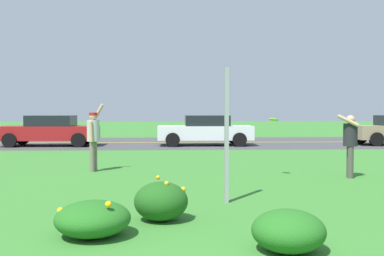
{
  "coord_description": "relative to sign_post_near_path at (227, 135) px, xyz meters",
  "views": [
    {
      "loc": [
        -0.34,
        -1.95,
        1.65
      ],
      "look_at": [
        0.15,
        9.06,
        1.24
      ],
      "focal_mm": 42.18,
      "sensor_mm": 36.0,
      "label": 1
    }
  ],
  "objects": [
    {
      "name": "daylily_clump_mid_right",
      "position": [
        0.38,
        -2.88,
        -0.97
      ],
      "size": [
        0.87,
        0.87,
        0.5
      ],
      "color": "#23661E",
      "rests_on": "ground"
    },
    {
      "name": "frisbee_lime",
      "position": [
        1.56,
        3.11,
        0.23
      ],
      "size": [
        0.24,
        0.24,
        0.11
      ],
      "color": "#8CD133"
    },
    {
      "name": "person_thrower_red_cap_gray_shirt",
      "position": [
        -3.14,
        4.37,
        -0.22
      ],
      "size": [
        0.46,
        0.52,
        1.86
      ],
      "color": "#B2B2B7",
      "rests_on": "ground"
    },
    {
      "name": "sign_post_near_path",
      "position": [
        0.0,
        0.0,
        0.0
      ],
      "size": [
        0.07,
        0.1,
        2.43
      ],
      "color": "#93969B",
      "rests_on": "ground"
    },
    {
      "name": "daylily_clump_front_left",
      "position": [
        -1.15,
        -1.31,
        -0.92
      ],
      "size": [
        0.81,
        0.81,
        0.63
      ],
      "color": "#1E5619",
      "rests_on": "ground"
    },
    {
      "name": "ground_plane",
      "position": [
        -0.64,
        4.77,
        -1.22
      ],
      "size": [
        120.0,
        120.0,
        0.0
      ],
      "primitive_type": "plane",
      "color": "#387A2D"
    },
    {
      "name": "car_white_center_left",
      "position": [
        0.61,
        13.58,
        -0.48
      ],
      "size": [
        4.5,
        2.0,
        1.45
      ],
      "color": "silver",
      "rests_on": "ground"
    },
    {
      "name": "car_red_center_right",
      "position": [
        -6.79,
        13.58,
        -0.48
      ],
      "size": [
        4.5,
        2.0,
        1.45
      ],
      "color": "maroon",
      "rests_on": "ground"
    },
    {
      "name": "daylily_clump_front_right",
      "position": [
        -2.02,
        -2.13,
        -0.98
      ],
      "size": [
        1.0,
        1.02,
        0.52
      ],
      "color": "#23661E",
      "rests_on": "ground"
    },
    {
      "name": "highway_strip",
      "position": [
        -0.64,
        15.64,
        -1.21
      ],
      "size": [
        120.0,
        9.19,
        0.01
      ],
      "primitive_type": "cube",
      "color": "#424244",
      "rests_on": "ground"
    },
    {
      "name": "highway_center_stripe",
      "position": [
        -0.64,
        15.64,
        -1.21
      ],
      "size": [
        120.0,
        0.16,
        0.0
      ],
      "primitive_type": "cube",
      "color": "yellow",
      "rests_on": "ground"
    },
    {
      "name": "person_catcher_dark_shirt",
      "position": [
        3.42,
        2.88,
        -0.29
      ],
      "size": [
        0.57,
        0.52,
        1.58
      ],
      "color": "#232328",
      "rests_on": "ground"
    }
  ]
}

